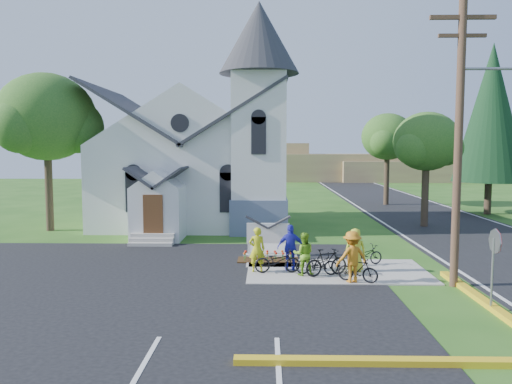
{
  "coord_description": "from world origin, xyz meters",
  "views": [
    {
      "loc": [
        -1.27,
        -18.78,
        4.82
      ],
      "look_at": [
        -1.77,
        5.0,
        2.74
      ],
      "focal_mm": 35.0,
      "sensor_mm": 36.0,
      "label": 1
    }
  ],
  "objects_px": {
    "cyclist_1": "(304,254)",
    "utility_pole": "(461,131)",
    "cyclist_2": "(291,247)",
    "bike_4": "(364,255)",
    "bike_0": "(277,261)",
    "bike_3": "(358,270)",
    "bike_1": "(326,262)",
    "cyclist_4": "(355,250)",
    "stop_sign": "(494,252)",
    "cyclist_3": "(352,257)",
    "bike_2": "(317,263)",
    "church_sign": "(268,234)",
    "cyclist_0": "(257,249)"
  },
  "relations": [
    {
      "from": "stop_sign",
      "to": "cyclist_1",
      "type": "xyz_separation_m",
      "value": [
        -5.3,
        3.94,
        -0.92
      ]
    },
    {
      "from": "bike_1",
      "to": "cyclist_2",
      "type": "distance_m",
      "value": 1.61
    },
    {
      "from": "bike_0",
      "to": "bike_1",
      "type": "height_order",
      "value": "bike_1"
    },
    {
      "from": "stop_sign",
      "to": "cyclist_1",
      "type": "distance_m",
      "value": 6.67
    },
    {
      "from": "bike_0",
      "to": "cyclist_0",
      "type": "bearing_deg",
      "value": 72.04
    },
    {
      "from": "cyclist_0",
      "to": "bike_0",
      "type": "xyz_separation_m",
      "value": [
        0.79,
        -0.18,
        -0.41
      ]
    },
    {
      "from": "cyclist_3",
      "to": "cyclist_4",
      "type": "xyz_separation_m",
      "value": [
        0.39,
        1.55,
        -0.08
      ]
    },
    {
      "from": "stop_sign",
      "to": "bike_4",
      "type": "relative_size",
      "value": 1.55
    },
    {
      "from": "bike_2",
      "to": "cyclist_1",
      "type": "bearing_deg",
      "value": 108.26
    },
    {
      "from": "cyclist_1",
      "to": "bike_2",
      "type": "xyz_separation_m",
      "value": [
        0.51,
        0.11,
        -0.39
      ]
    },
    {
      "from": "bike_3",
      "to": "bike_4",
      "type": "xyz_separation_m",
      "value": [
        0.75,
        2.63,
        -0.02
      ]
    },
    {
      "from": "cyclist_1",
      "to": "cyclist_4",
      "type": "xyz_separation_m",
      "value": [
        2.04,
        0.61,
        0.03
      ]
    },
    {
      "from": "bike_0",
      "to": "cyclist_1",
      "type": "relative_size",
      "value": 1.09
    },
    {
      "from": "cyclist_2",
      "to": "bike_3",
      "type": "distance_m",
      "value": 2.92
    },
    {
      "from": "cyclist_4",
      "to": "utility_pole",
      "type": "bearing_deg",
      "value": 149.23
    },
    {
      "from": "cyclist_1",
      "to": "utility_pole",
      "type": "bearing_deg",
      "value": 165.82
    },
    {
      "from": "utility_pole",
      "to": "cyclist_2",
      "type": "bearing_deg",
      "value": 160.5
    },
    {
      "from": "bike_2",
      "to": "cyclist_3",
      "type": "bearing_deg",
      "value": -126.56
    },
    {
      "from": "cyclist_2",
      "to": "cyclist_3",
      "type": "xyz_separation_m",
      "value": [
        2.11,
        -1.71,
        0.02
      ]
    },
    {
      "from": "bike_4",
      "to": "bike_3",
      "type": "bearing_deg",
      "value": 144.4
    },
    {
      "from": "church_sign",
      "to": "bike_0",
      "type": "relative_size",
      "value": 1.25
    },
    {
      "from": "cyclist_4",
      "to": "stop_sign",
      "type": "bearing_deg",
      "value": 124.96
    },
    {
      "from": "cyclist_3",
      "to": "bike_1",
      "type": "bearing_deg",
      "value": -61.96
    },
    {
      "from": "cyclist_0",
      "to": "bike_4",
      "type": "distance_m",
      "value": 4.57
    },
    {
      "from": "utility_pole",
      "to": "bike_4",
      "type": "bearing_deg",
      "value": 131.73
    },
    {
      "from": "cyclist_2",
      "to": "bike_2",
      "type": "bearing_deg",
      "value": 142.56
    },
    {
      "from": "church_sign",
      "to": "bike_0",
      "type": "bearing_deg",
      "value": -83.57
    },
    {
      "from": "stop_sign",
      "to": "bike_2",
      "type": "relative_size",
      "value": 1.55
    },
    {
      "from": "bike_0",
      "to": "bike_3",
      "type": "bearing_deg",
      "value": -119.52
    },
    {
      "from": "stop_sign",
      "to": "bike_4",
      "type": "xyz_separation_m",
      "value": [
        -2.68,
        5.63,
        -1.31
      ]
    },
    {
      "from": "stop_sign",
      "to": "bike_1",
      "type": "height_order",
      "value": "stop_sign"
    },
    {
      "from": "utility_pole",
      "to": "cyclist_3",
      "type": "height_order",
      "value": "utility_pole"
    },
    {
      "from": "bike_1",
      "to": "cyclist_3",
      "type": "relative_size",
      "value": 0.94
    },
    {
      "from": "church_sign",
      "to": "bike_4",
      "type": "relative_size",
      "value": 1.38
    },
    {
      "from": "bike_1",
      "to": "cyclist_4",
      "type": "bearing_deg",
      "value": -81.68
    },
    {
      "from": "stop_sign",
      "to": "cyclist_4",
      "type": "distance_m",
      "value": 5.67
    },
    {
      "from": "stop_sign",
      "to": "cyclist_3",
      "type": "bearing_deg",
      "value": 140.55
    },
    {
      "from": "bike_0",
      "to": "bike_2",
      "type": "distance_m",
      "value": 1.51
    },
    {
      "from": "utility_pole",
      "to": "cyclist_1",
      "type": "distance_m",
      "value": 7.04
    },
    {
      "from": "cyclist_2",
      "to": "cyclist_4",
      "type": "bearing_deg",
      "value": 173.45
    },
    {
      "from": "stop_sign",
      "to": "bike_3",
      "type": "bearing_deg",
      "value": 138.86
    },
    {
      "from": "bike_2",
      "to": "bike_0",
      "type": "bearing_deg",
      "value": 87.34
    },
    {
      "from": "cyclist_0",
      "to": "cyclist_1",
      "type": "distance_m",
      "value": 1.84
    },
    {
      "from": "bike_1",
      "to": "cyclist_3",
      "type": "distance_m",
      "value": 1.24
    },
    {
      "from": "cyclist_3",
      "to": "bike_3",
      "type": "xyz_separation_m",
      "value": [
        0.21,
        0.0,
        -0.48
      ]
    },
    {
      "from": "stop_sign",
      "to": "bike_4",
      "type": "height_order",
      "value": "stop_sign"
    },
    {
      "from": "bike_4",
      "to": "bike_0",
      "type": "bearing_deg",
      "value": 90.99
    },
    {
      "from": "bike_1",
      "to": "bike_0",
      "type": "bearing_deg",
      "value": 54.62
    },
    {
      "from": "utility_pole",
      "to": "cyclist_1",
      "type": "relative_size",
      "value": 6.17
    },
    {
      "from": "utility_pole",
      "to": "bike_3",
      "type": "relative_size",
      "value": 6.8
    }
  ]
}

